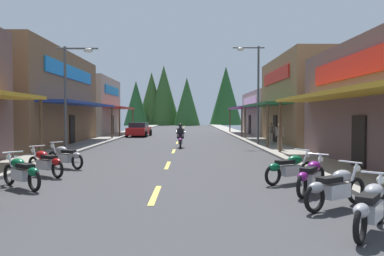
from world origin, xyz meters
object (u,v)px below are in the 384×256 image
(streetlamp_left, at_px, (72,84))
(motorcycle_parked_right_3, at_px, (290,168))
(motorcycle_parked_left_2, at_px, (22,172))
(motorcycle_parked_left_3, at_px, (45,162))
(motorcycle_parked_left_4, at_px, (65,156))
(pedestrian_by_shop, at_px, (280,135))
(motorcycle_parked_right_1, at_px, (336,187))
(pedestrian_browsing, at_px, (271,132))
(streetlamp_right, at_px, (254,82))
(parked_car_curbside, at_px, (139,130))
(motorcycle_parked_right_2, at_px, (311,176))
(rider_cruising_lead, at_px, (180,138))
(motorcycle_parked_right_0, at_px, (371,206))

(streetlamp_left, height_order, motorcycle_parked_right_3, streetlamp_left)
(motorcycle_parked_left_2, relative_size, motorcycle_parked_left_3, 0.98)
(motorcycle_parked_left_4, bearing_deg, pedestrian_by_shop, -113.34)
(motorcycle_parked_right_1, height_order, pedestrian_browsing, pedestrian_browsing)
(streetlamp_right, height_order, motorcycle_parked_left_4, streetlamp_right)
(motorcycle_parked_left_4, relative_size, parked_car_curbside, 0.42)
(motorcycle_parked_right_3, bearing_deg, pedestrian_by_shop, 46.03)
(motorcycle_parked_right_2, height_order, parked_car_curbside, parked_car_curbside)
(streetlamp_right, distance_m, motorcycle_parked_right_3, 14.72)
(streetlamp_left, relative_size, streetlamp_right, 0.84)
(pedestrian_by_shop, distance_m, parked_car_curbside, 18.55)
(rider_cruising_lead, height_order, pedestrian_browsing, rider_cruising_lead)
(pedestrian_by_shop, bearing_deg, rider_cruising_lead, -70.02)
(rider_cruising_lead, bearing_deg, motorcycle_parked_left_2, 161.86)
(motorcycle_parked_left_2, bearing_deg, motorcycle_parked_right_0, -167.20)
(motorcycle_parked_left_3, bearing_deg, rider_cruising_lead, -73.37)
(motorcycle_parked_right_1, bearing_deg, streetlamp_right, 53.52)
(motorcycle_parked_right_0, bearing_deg, motorcycle_parked_left_4, 83.25)
(streetlamp_left, xyz_separation_m, motorcycle_parked_right_0, (9.45, -13.23, -3.30))
(streetlamp_left, height_order, streetlamp_right, streetlamp_right)
(streetlamp_right, height_order, motorcycle_parked_right_2, streetlamp_right)
(motorcycle_parked_right_0, xyz_separation_m, rider_cruising_lead, (-3.80, 17.55, 0.17))
(motorcycle_parked_right_2, bearing_deg, motorcycle_parked_left_3, 106.82)
(motorcycle_parked_right_2, xyz_separation_m, motorcycle_parked_left_4, (-8.22, 4.86, 0.00))
(motorcycle_parked_right_3, bearing_deg, motorcycle_parked_right_0, -120.54)
(motorcycle_parked_right_3, distance_m, pedestrian_browsing, 16.08)
(motorcycle_parked_left_2, relative_size, parked_car_curbside, 0.39)
(motorcycle_parked_right_0, xyz_separation_m, motorcycle_parked_right_1, (0.08, 1.77, 0.00))
(streetlamp_right, distance_m, motorcycle_parked_right_0, 19.42)
(motorcycle_parked_right_1, relative_size, pedestrian_by_shop, 1.12)
(motorcycle_parked_right_0, bearing_deg, motorcycle_parked_right_1, 35.99)
(motorcycle_parked_right_2, distance_m, parked_car_curbside, 28.15)
(motorcycle_parked_left_3, distance_m, pedestrian_browsing, 18.11)
(motorcycle_parked_right_3, bearing_deg, pedestrian_browsing, 47.67)
(motorcycle_parked_left_2, height_order, parked_car_curbside, parked_car_curbside)
(motorcycle_parked_left_4, bearing_deg, motorcycle_parked_right_0, 168.69)
(motorcycle_parked_right_2, height_order, motorcycle_parked_right_3, same)
(motorcycle_parked_right_0, distance_m, motorcycle_parked_right_2, 3.36)
(motorcycle_parked_right_2, distance_m, pedestrian_by_shop, 11.59)
(streetlamp_right, bearing_deg, motorcycle_parked_left_2, -121.94)
(rider_cruising_lead, relative_size, pedestrian_browsing, 1.37)
(motorcycle_parked_left_4, bearing_deg, parked_car_curbside, -56.04)
(streetlamp_right, bearing_deg, motorcycle_parked_right_0, -93.68)
(motorcycle_parked_left_2, distance_m, parked_car_curbside, 26.16)
(streetlamp_left, height_order, pedestrian_browsing, streetlamp_left)
(motorcycle_parked_right_1, xyz_separation_m, motorcycle_parked_left_3, (-8.28, 4.51, 0.00))
(pedestrian_browsing, bearing_deg, pedestrian_by_shop, -158.37)
(motorcycle_parked_right_1, height_order, motorcycle_parked_left_2, same)
(streetlamp_right, height_order, pedestrian_by_shop, streetlamp_right)
(motorcycle_parked_right_0, height_order, pedestrian_browsing, pedestrian_browsing)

